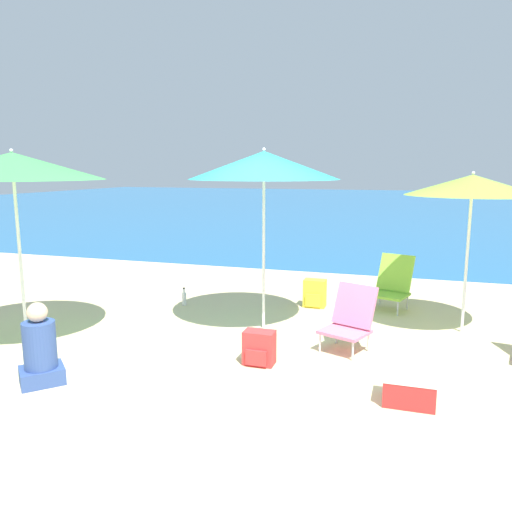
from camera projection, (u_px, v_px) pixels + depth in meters
ground_plane at (269, 371)px, 5.13m from camera, size 60.00×60.00×0.00m
sea_water at (389, 205)px, 28.66m from camera, size 60.00×40.00×0.01m
beach_umbrella_lime at (472, 185)px, 6.05m from camera, size 1.60×1.60×2.02m
beach_umbrella_teal at (264, 165)px, 6.17m from camera, size 1.89×1.89×2.31m
beach_umbrella_green at (13, 166)px, 5.58m from camera, size 2.01×2.01×2.28m
beach_chair_pink at (350, 318)px, 5.70m from camera, size 0.66×0.68×0.74m
beach_chair_lime at (392, 283)px, 7.37m from camera, size 0.66×0.72×0.79m
person_seated_near at (40, 351)px, 4.79m from camera, size 0.52×0.52×0.81m
backpack_red at (259, 348)px, 5.29m from camera, size 0.33×0.23×0.36m
backpack_yellow at (315, 293)px, 7.50m from camera, size 0.33×0.24×0.42m
water_bottle at (184, 298)px, 7.59m from camera, size 0.07×0.07×0.27m
cooler_box at (409, 388)px, 4.41m from camera, size 0.46×0.33×0.29m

